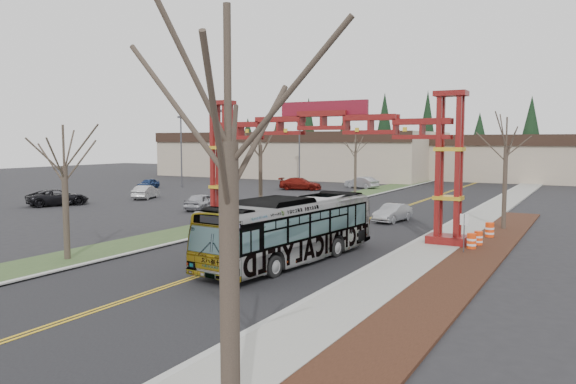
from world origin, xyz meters
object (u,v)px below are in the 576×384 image
Objects in this scene: bare_tree_right_near at (228,144)px; barrel_mid at (478,239)px; bare_tree_median_near at (64,167)px; transit_bus at (291,229)px; parked_car_near_a at (202,202)px; bare_tree_right_far at (506,147)px; parked_car_mid_b at (148,184)px; parked_car_near_b at (146,192)px; parked_car_near_c at (58,197)px; parked_car_mid_a at (300,184)px; retail_building_west at (301,154)px; silver_sedan at (393,213)px; retail_building_east at (558,158)px; light_pole_mid at (181,146)px; barrel_north at (490,231)px; light_pole_far at (299,148)px; parked_car_far_a at (362,183)px; bare_tree_median_mid at (260,145)px; bare_tree_median_far at (355,151)px; light_pole_near at (223,150)px; gateway_arch at (323,142)px; barrel_south at (471,242)px; street_sign at (464,225)px.

bare_tree_right_near is 9.26× the size of barrel_mid.
bare_tree_right_near is (18.00, -11.31, 1.23)m from bare_tree_median_near.
parked_car_near_a is at bearing 145.10° from transit_bus.
parked_car_mid_b is at bearing 163.20° from bare_tree_right_far.
parked_car_near_b is 0.77× the size of parked_car_near_c.
parked_car_mid_a is 34.61m from bare_tree_right_far.
retail_building_west reaches higher than silver_sedan.
retail_building_east is 4.08× the size of light_pole_mid.
transit_bus is (32.20, -62.26, -2.11)m from retail_building_west.
parked_car_mid_a is 36.74m from barrel_north.
light_pole_far reaches higher than parked_car_near_c.
parked_car_near_c is 0.72× the size of bare_tree_right_far.
light_pole_far is at bearing 13.48° from parked_car_mid_a.
parked_car_near_a is 0.94× the size of parked_car_far_a.
parked_car_near_c is 21.74m from bare_tree_median_mid.
parked_car_near_b reaches higher than silver_sedan.
light_pole_mid is at bearing 142.39° from transit_bus.
barrel_mid is (26.52, -28.38, -0.31)m from parked_car_mid_a.
light_pole_far is (-13.04, 11.42, 0.15)m from bare_tree_median_far.
parked_car_mid_b is 27.32m from parked_car_far_a.
bare_tree_median_near is at bearing -75.37° from light_pole_far.
silver_sedan is 19.08m from light_pole_near.
light_pole_near reaches higher than retail_building_east.
gateway_arch reaches higher than silver_sedan.
parked_car_far_a is 37.33m from barrel_north.
parked_car_near_a reaches higher than barrel_mid.
parked_car_far_a is 40.96m from barrel_south.
barrel_north is at bearing -26.85° from light_pole_mid.
retail_building_west is at bearing 69.08° from parked_car_mid_b.
barrel_south is 1.35m from barrel_mid.
parked_car_mid_b is 0.42× the size of light_pole_far.
barrel_north is (0.11, 3.07, 0.06)m from barrel_mid.
light_pole_mid is (-32.46, 24.95, -0.60)m from gateway_arch.
barrel_south is at bearing 153.21° from parked_car_near_a.
street_sign is (26.24, -31.05, 0.80)m from parked_car_mid_a.
parked_car_near_b is at bearing -84.31° from parked_car_near_c.
bare_tree_median_far is 7.71× the size of barrel_mid.
bare_tree_right_far is (26.87, -21.27, 4.88)m from parked_car_mid_a.
transit_bus is 47.28m from parked_car_mid_b.
bare_tree_median_near is at bearing -107.17° from silver_sedan.
bare_tree_median_far is 31.59m from barrel_south.
parked_car_mid_a is at bearing 123.35° from transit_bus.
parked_car_mid_b is 64.37m from bare_tree_right_near.
parked_car_near_b is at bearing -60.72° from parked_car_mid_b.
transit_bus is 2.25× the size of parked_car_mid_a.
parked_car_far_a is (3.99, 27.90, 0.02)m from parked_car_near_a.
parked_car_near_a is 1.02× the size of parked_car_near_b.
parked_car_far_a is at bearing 121.20° from barrel_mid.
retail_building_east reaches higher than parked_car_far_a.
silver_sedan is 39.23m from parked_car_mid_b.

